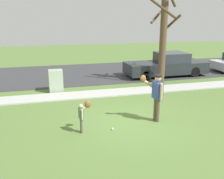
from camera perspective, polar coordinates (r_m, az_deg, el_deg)
The scene contains 9 objects.
ground_plane at distance 12.44m, azimuth -0.70°, elevation -1.02°, with size 48.00×48.00×0.00m, color #567538.
sidewalk_strip at distance 12.53m, azimuth -0.81°, elevation -0.76°, with size 36.00×1.20×0.06m, color #B2B2AD.
road_surface at distance 17.28m, azimuth -4.88°, elevation 3.81°, with size 36.00×6.80×0.02m, color #38383A.
person_adult at distance 9.07m, azimuth 10.00°, elevation -0.71°, with size 0.73×0.61×1.72m.
person_child at distance 8.25m, azimuth -6.58°, elevation -5.23°, with size 0.44×0.43×1.04m.
baseball at distance 8.56m, azimuth 0.15°, elevation -8.92°, with size 0.07×0.07×0.07m, color white.
utility_cabinet at distance 13.02m, azimuth -12.60°, elevation 1.92°, with size 0.69×0.58×1.12m, color #9EB293.
street_tree_near at distance 14.45m, azimuth 11.58°, elevation 12.04°, with size 1.85×1.88×5.12m.
parked_pickup_dark at distance 16.67m, azimuth 12.29°, elevation 5.37°, with size 5.20×1.95×1.48m.
Camera 1 is at (-2.92, -8.03, 3.65)m, focal length 40.29 mm.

